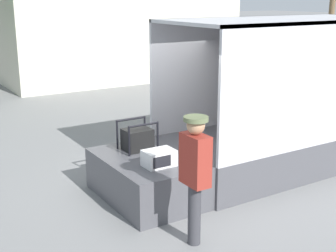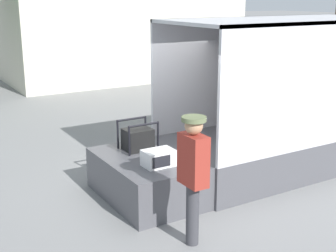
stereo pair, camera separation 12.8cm
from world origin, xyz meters
name	(u,v)px [view 2 (the right image)]	position (x,y,z in m)	size (l,w,h in m)	color
ground_plane	(181,189)	(0.00, 0.00, 0.00)	(160.00, 160.00, 0.00)	gray
tailgate_deck	(147,178)	(-0.69, 0.00, 0.36)	(1.37, 2.02, 0.73)	#4C4C51
microwave	(159,158)	(-0.71, -0.46, 0.86)	(0.49, 0.35, 0.26)	white
portable_generator	(139,139)	(-0.60, 0.44, 0.93)	(0.59, 0.49, 0.52)	black
worker_person	(193,167)	(-0.89, -1.69, 1.14)	(0.33, 0.44, 1.83)	#38383D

